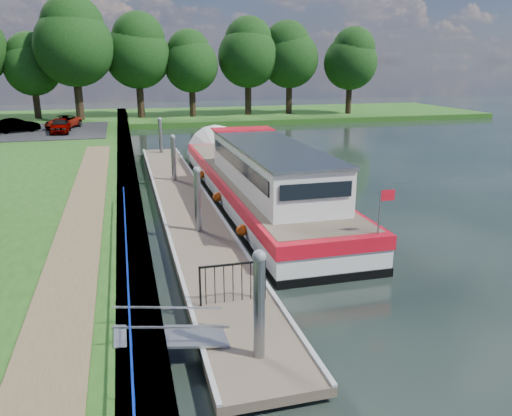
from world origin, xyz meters
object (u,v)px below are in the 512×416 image
object	(u,v)px
pontoon	(185,205)
car_d	(63,122)
car_a	(60,125)
car_b	(17,125)
barge	(253,179)

from	to	relation	value
pontoon	car_d	xyz separation A→B (m)	(-7.87, 26.28, 1.24)
car_a	car_d	bearing A→B (deg)	90.73
car_a	car_b	xyz separation A→B (m)	(-3.70, 1.58, -0.05)
pontoon	car_a	size ratio (longest dim) A/B	7.89
pontoon	car_b	size ratio (longest dim) A/B	8.21
car_d	barge	bearing A→B (deg)	-44.94
car_a	car_d	size ratio (longest dim) A/B	0.90
pontoon	car_d	size ratio (longest dim) A/B	7.12
car_a	car_d	distance (m)	3.18
car_a	car_b	distance (m)	4.03
pontoon	barge	world-z (taller)	barge
car_a	barge	bearing A→B (deg)	-63.61
car_b	car_d	size ratio (longest dim) A/B	0.87
barge	car_d	distance (m)	27.95
car_d	car_a	bearing A→B (deg)	-67.78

